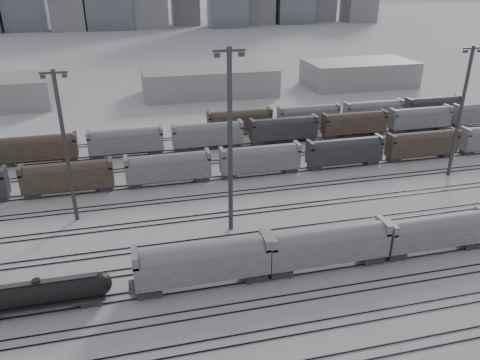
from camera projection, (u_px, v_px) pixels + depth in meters
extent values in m
plane|color=silver|center=(269.00, 281.00, 57.96)|extent=(900.00, 900.00, 0.00)
cube|color=black|center=(309.00, 359.00, 46.18)|extent=(220.00, 0.07, 0.16)
cube|color=black|center=(297.00, 334.00, 49.33)|extent=(220.00, 0.07, 0.16)
cube|color=black|center=(292.00, 325.00, 50.60)|extent=(220.00, 0.07, 0.16)
cube|color=black|center=(281.00, 304.00, 53.76)|extent=(220.00, 0.07, 0.16)
cube|color=black|center=(278.00, 297.00, 55.03)|extent=(220.00, 0.07, 0.16)
cube|color=black|center=(269.00, 279.00, 58.18)|extent=(220.00, 0.07, 0.16)
cube|color=black|center=(265.00, 272.00, 59.45)|extent=(220.00, 0.07, 0.16)
cube|color=black|center=(258.00, 257.00, 62.60)|extent=(220.00, 0.07, 0.16)
cube|color=black|center=(255.00, 251.00, 63.87)|extent=(220.00, 0.07, 0.16)
cube|color=black|center=(248.00, 238.00, 67.03)|extent=(220.00, 0.07, 0.16)
cube|color=black|center=(246.00, 233.00, 68.29)|extent=(220.00, 0.07, 0.16)
cube|color=black|center=(237.00, 215.00, 73.22)|extent=(220.00, 0.07, 0.16)
cube|color=black|center=(235.00, 211.00, 74.49)|extent=(220.00, 0.07, 0.16)
cube|color=black|center=(227.00, 196.00, 79.41)|extent=(220.00, 0.07, 0.16)
cube|color=black|center=(225.00, 192.00, 80.68)|extent=(220.00, 0.07, 0.16)
cube|color=black|center=(219.00, 180.00, 85.60)|extent=(220.00, 0.07, 0.16)
cube|color=black|center=(217.00, 176.00, 86.87)|extent=(220.00, 0.07, 0.16)
cube|color=black|center=(211.00, 163.00, 92.68)|extent=(220.00, 0.07, 0.16)
cube|color=black|center=(210.00, 161.00, 93.95)|extent=(220.00, 0.07, 0.16)
cube|color=black|center=(204.00, 150.00, 99.76)|extent=(220.00, 0.07, 0.16)
cube|color=black|center=(203.00, 147.00, 101.03)|extent=(220.00, 0.07, 0.16)
cube|color=black|center=(198.00, 138.00, 106.83)|extent=(220.00, 0.07, 0.16)
cube|color=black|center=(197.00, 136.00, 108.10)|extent=(220.00, 0.07, 0.16)
cube|color=#242426|center=(92.00, 299.00, 54.02)|extent=(2.38, 1.93, 0.64)
cube|color=#242426|center=(41.00, 303.00, 52.63)|extent=(14.21, 2.48, 0.23)
cylinder|color=black|center=(38.00, 292.00, 52.03)|extent=(13.29, 2.66, 2.66)
sphere|color=black|center=(100.00, 284.00, 53.48)|extent=(2.66, 2.66, 2.66)
cylinder|color=black|center=(36.00, 282.00, 51.42)|extent=(0.92, 0.92, 0.46)
cube|color=#242426|center=(36.00, 282.00, 51.46)|extent=(12.84, 0.83, 0.06)
cube|color=#242426|center=(150.00, 289.00, 55.42)|extent=(2.80, 2.26, 0.75)
cube|color=#242426|center=(255.00, 274.00, 58.24)|extent=(2.80, 2.26, 0.75)
cube|color=gray|center=(203.00, 264.00, 55.79)|extent=(16.16, 3.23, 3.45)
cylinder|color=gray|center=(202.00, 255.00, 55.26)|extent=(14.65, 3.12, 3.12)
cube|color=gray|center=(135.00, 258.00, 53.21)|extent=(0.75, 3.23, 1.51)
cube|color=gray|center=(265.00, 240.00, 56.59)|extent=(0.75, 3.23, 1.51)
cone|color=#242426|center=(203.00, 279.00, 56.65)|extent=(2.59, 2.59, 0.97)
cube|color=#242426|center=(280.00, 270.00, 58.97)|extent=(2.74, 2.21, 0.74)
cube|color=#242426|center=(371.00, 257.00, 61.73)|extent=(2.74, 2.21, 0.74)
cube|color=gray|center=(328.00, 247.00, 59.33)|extent=(15.80, 3.16, 3.37)
cylinder|color=gray|center=(329.00, 239.00, 58.81)|extent=(14.33, 3.05, 3.05)
cube|color=gray|center=(271.00, 240.00, 56.81)|extent=(0.74, 3.16, 1.47)
cube|color=gray|center=(384.00, 226.00, 60.12)|extent=(0.74, 3.16, 1.47)
cone|color=#242426|center=(327.00, 261.00, 60.18)|extent=(2.53, 2.53, 0.95)
cube|color=#242426|center=(395.00, 254.00, 62.52)|extent=(2.52, 2.03, 0.68)
cube|color=#242426|center=(469.00, 242.00, 65.06)|extent=(2.52, 2.03, 0.68)
cube|color=gray|center=(436.00, 234.00, 62.85)|extent=(14.51, 2.90, 3.10)
cylinder|color=gray|center=(437.00, 226.00, 62.37)|extent=(13.16, 2.81, 2.81)
cube|color=gray|center=(391.00, 227.00, 60.53)|extent=(0.68, 2.90, 1.35)
cone|color=#242426|center=(433.00, 246.00, 63.63)|extent=(2.32, 2.32, 0.87)
cylinder|color=#3A3A3D|center=(66.00, 150.00, 67.40)|extent=(0.59, 0.59, 23.00)
cube|color=#3A3A3D|center=(53.00, 73.00, 62.85)|extent=(3.68, 0.28, 0.28)
cube|color=#3A3A3D|center=(43.00, 77.00, 62.74)|extent=(0.64, 0.46, 0.46)
cube|color=#3A3A3D|center=(65.00, 76.00, 63.34)|extent=(0.64, 0.46, 0.46)
cylinder|color=#3A3A3D|center=(230.00, 145.00, 64.15)|extent=(0.68, 0.68, 26.42)
cube|color=#3A3A3D|center=(229.00, 51.00, 58.92)|extent=(4.23, 0.32, 0.32)
cube|color=#3A3A3D|center=(217.00, 55.00, 58.79)|extent=(0.74, 0.53, 0.53)
cube|color=#3A3A3D|center=(241.00, 54.00, 59.48)|extent=(0.74, 0.53, 0.53)
cylinder|color=#3A3A3D|center=(460.00, 114.00, 82.84)|extent=(0.61, 0.61, 23.68)
cube|color=#3A3A3D|center=(473.00, 48.00, 78.16)|extent=(3.79, 0.28, 0.28)
cube|color=#3A3A3D|center=(465.00, 51.00, 78.04)|extent=(0.66, 0.47, 0.47)
cube|color=#3A3A3D|center=(480.00, 51.00, 78.66)|extent=(0.66, 0.47, 0.47)
cube|color=brown|center=(68.00, 178.00, 79.44)|extent=(15.00, 3.00, 5.60)
cube|color=gray|center=(168.00, 169.00, 83.15)|extent=(15.00, 3.00, 5.60)
cube|color=gray|center=(260.00, 160.00, 86.86)|extent=(15.00, 3.00, 5.60)
cube|color=#242426|center=(344.00, 153.00, 90.58)|extent=(15.00, 3.00, 5.60)
cube|color=brown|center=(422.00, 145.00, 94.29)|extent=(15.00, 3.00, 5.60)
cube|color=brown|center=(38.00, 150.00, 92.06)|extent=(15.00, 3.00, 5.60)
cube|color=gray|center=(126.00, 143.00, 95.78)|extent=(15.00, 3.00, 5.60)
cube|color=gray|center=(208.00, 136.00, 99.49)|extent=(15.00, 3.00, 5.60)
cube|color=#242426|center=(283.00, 130.00, 103.20)|extent=(15.00, 3.00, 5.60)
cube|color=brown|center=(354.00, 125.00, 106.91)|extent=(15.00, 3.00, 5.60)
cube|color=gray|center=(420.00, 119.00, 110.63)|extent=(15.00, 3.00, 5.60)
cube|color=brown|center=(240.00, 122.00, 108.53)|extent=(15.00, 3.00, 5.60)
cube|color=gray|center=(308.00, 117.00, 112.24)|extent=(15.00, 3.00, 5.60)
cube|color=gray|center=(373.00, 112.00, 115.96)|extent=(15.00, 3.00, 5.60)
cube|color=#242426|center=(433.00, 108.00, 119.67)|extent=(15.00, 3.00, 5.60)
cube|color=gray|center=(209.00, 81.00, 142.54)|extent=(40.00, 18.00, 8.00)
cube|color=gray|center=(359.00, 73.00, 153.45)|extent=(35.00, 18.00, 8.00)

